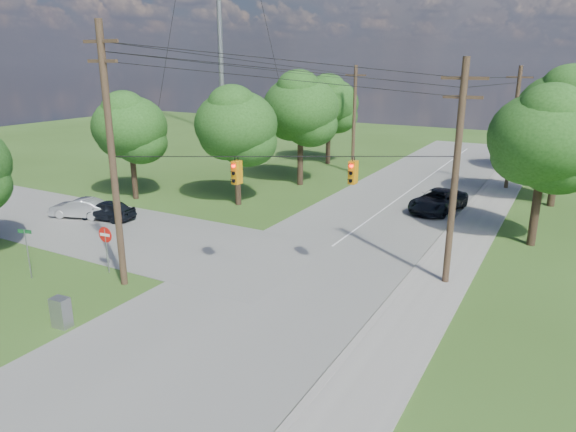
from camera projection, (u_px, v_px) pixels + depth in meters
The scene contains 23 objects.
ground at pixel (194, 308), 22.27m from camera, with size 140.00×140.00×0.00m, color #30501A.
main_road at pixel (290, 277), 25.50m from camera, with size 10.00×100.00×0.03m, color gray.
cross_road at pixel (11, 208), 37.57m from camera, with size 48.00×9.00×0.03m, color gray.
sidewalk_east at pixel (424, 306), 22.36m from camera, with size 2.60×100.00×0.12m, color #99978F.
pole_sw at pixel (112, 156), 22.96m from camera, with size 2.00×0.32×12.00m.
pole_ne at pixel (456, 172), 23.21m from camera, with size 2.00×0.32×10.50m.
pole_north_e at pixel (513, 128), 41.69m from camera, with size 2.00×0.32×10.00m.
pole_north_w at pixel (354, 119), 48.19m from camera, with size 2.00×0.32×10.00m.
power_lines at pixel (339, 83), 28.57m from camera, with size 13.93×29.62×4.93m.
traffic_signals at pixel (295, 172), 23.19m from camera, with size 4.91×3.27×1.05m.
tree_w_near at pixel (236, 125), 36.84m from camera, with size 6.00×6.00×8.40m.
tree_w_mid at pixel (301, 108), 42.86m from camera, with size 6.40×6.40×9.22m.
tree_w_far at pixel (329, 103), 52.25m from camera, with size 6.00×6.00×8.73m.
tree_e_near at pixel (546, 138), 28.22m from camera, with size 6.20×6.20×8.81m.
tree_e_mid at pixel (565, 112), 36.15m from camera, with size 6.60×6.60×9.64m.
tree_e_far at pixel (556, 111), 46.93m from camera, with size 5.80×5.80×8.32m.
tree_cross_n at pixel (130, 127), 38.59m from camera, with size 5.60×5.60×7.91m.
car_cross_dark at pixel (107, 210), 34.56m from camera, with size 1.59×3.95×1.35m, color black.
car_cross_silver at pixel (80, 208), 35.03m from camera, with size 1.41×4.04×1.33m, color #AAADB1.
car_main_north at pixel (438, 201), 36.52m from camera, with size 2.55×5.53×1.54m, color black.
control_cabinet at pixel (61, 312), 20.55m from camera, with size 0.70×0.51×1.27m, color gray.
do_not_enter_sign at pixel (106, 240), 25.54m from camera, with size 0.81×0.12×2.44m.
street_name_sign at pixel (27, 247), 24.92m from camera, with size 0.74×0.22×2.54m.
Camera 1 is at (13.41, -15.60, 10.26)m, focal length 32.00 mm.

